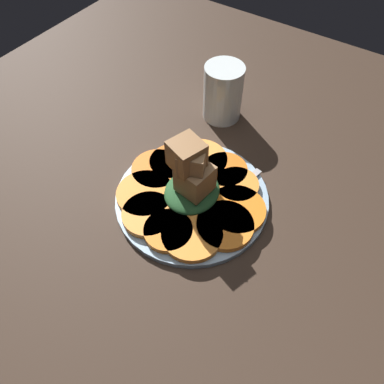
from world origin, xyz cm
name	(u,v)px	position (x,y,z in cm)	size (l,w,h in cm)	color
table_slab	(192,203)	(0.00, 0.00, 1.00)	(120.00, 120.00, 2.00)	#38281E
plate	(192,198)	(0.00, 0.00, 2.52)	(25.10, 25.10, 1.05)	#99B7D1
carrot_slice_0	(157,170)	(1.02, 7.85, 3.61)	(8.76, 8.76, 1.01)	orange
carrot_slice_1	(145,194)	(-4.24, 6.32, 3.61)	(9.37, 9.37, 1.01)	orange
carrot_slice_2	(149,214)	(-7.10, 3.39, 3.61)	(8.39, 8.39, 1.01)	#F99539
carrot_slice_3	(168,231)	(-7.81, -0.90, 3.61)	(7.47, 7.47, 1.01)	orange
carrot_slice_4	(192,234)	(-6.34, -4.24, 3.61)	(9.35, 9.35, 1.01)	orange
carrot_slice_5	(225,225)	(-2.22, -7.55, 3.61)	(8.87, 8.87, 1.01)	orange
carrot_slice_6	(236,210)	(1.27, -7.55, 3.61)	(9.28, 9.28, 1.01)	orange
carrot_slice_7	(237,185)	(5.61, -5.13, 3.61)	(7.32, 7.32, 1.01)	orange
carrot_slice_8	(225,170)	(7.30, -1.83, 3.61)	(7.75, 7.75, 1.01)	orange
carrot_slice_9	(200,160)	(6.90, 2.96, 3.61)	(9.57, 9.57, 1.01)	#F99539
carrot_slice_10	(173,162)	(3.85, 6.62, 3.61)	(8.07, 8.07, 1.01)	orange
center_pile	(192,178)	(0.05, 0.01, 7.64)	(9.59, 8.63, 11.41)	#235128
fork	(219,205)	(0.73, -4.74, 3.30)	(19.49, 5.27, 0.40)	#B2B2B7
water_glass	(223,93)	(20.82, 6.90, 7.45)	(7.43, 7.43, 10.89)	silver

